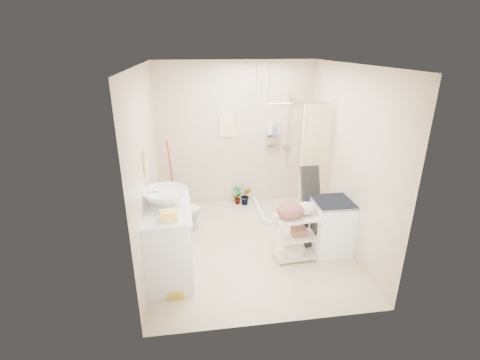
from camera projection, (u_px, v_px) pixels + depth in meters
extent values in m
plane|color=beige|center=(250.00, 245.00, 5.26)|extent=(3.20, 3.20, 0.00)
cube|color=silver|center=(252.00, 65.00, 4.31)|extent=(2.80, 3.20, 0.04)
cube|color=beige|center=(236.00, 136.00, 6.26)|extent=(2.80, 0.04, 2.60)
cube|color=beige|center=(280.00, 217.00, 3.32)|extent=(2.80, 0.04, 2.60)
cube|color=beige|center=(147.00, 169.00, 4.60)|extent=(0.04, 3.20, 2.60)
cube|color=beige|center=(347.00, 159.00, 4.98)|extent=(0.04, 3.20, 2.60)
cube|color=silver|center=(168.00, 240.00, 4.46)|extent=(0.66, 1.13, 0.97)
imported|color=white|center=(165.00, 197.00, 4.31)|extent=(0.70, 0.70, 0.20)
cube|color=#F6D64C|center=(169.00, 215.00, 3.95)|extent=(0.22, 0.18, 0.11)
cube|color=gold|center=(176.00, 293.00, 4.16)|extent=(0.25, 0.20, 0.13)
imported|color=silver|center=(180.00, 211.00, 5.59)|extent=(0.67, 0.39, 0.68)
imported|color=#9C5038|center=(237.00, 195.00, 6.55)|extent=(0.22, 0.18, 0.37)
imported|color=brown|center=(246.00, 196.00, 6.53)|extent=(0.22, 0.19, 0.35)
cube|color=beige|center=(227.00, 125.00, 6.15)|extent=(0.28, 0.03, 0.42)
imported|color=silver|center=(271.00, 128.00, 6.21)|extent=(0.12, 0.12, 0.25)
imported|color=#4965A4|center=(275.00, 130.00, 6.25)|extent=(0.09, 0.09, 0.16)
cube|color=white|center=(331.00, 226.00, 5.02)|extent=(0.54, 0.56, 0.78)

